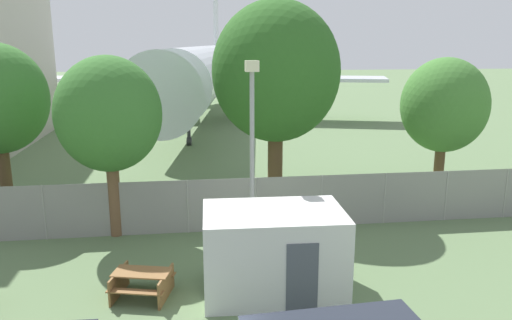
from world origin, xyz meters
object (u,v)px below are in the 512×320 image
(tree_near_hangar, at_px, (109,115))
(tree_left_of_cabin, at_px, (444,106))
(airplane, at_px, (204,72))
(tree_behind_benches, at_px, (276,72))
(portable_cabin, at_px, (274,251))
(picnic_bench_near_cabin, at_px, (142,281))

(tree_near_hangar, height_order, tree_left_of_cabin, tree_near_hangar)
(tree_near_hangar, bearing_deg, airplane, 81.25)
(tree_near_hangar, distance_m, tree_behind_benches, 7.55)
(portable_cabin, relative_size, tree_left_of_cabin, 0.63)
(airplane, distance_m, tree_near_hangar, 27.08)
(airplane, bearing_deg, tree_behind_benches, 13.76)
(tree_near_hangar, bearing_deg, tree_behind_benches, 28.51)
(picnic_bench_near_cabin, xyz_separation_m, tree_near_hangar, (-1.37, 4.83, 4.01))
(tree_near_hangar, bearing_deg, picnic_bench_near_cabin, -74.21)
(airplane, height_order, tree_left_of_cabin, airplane)
(portable_cabin, bearing_deg, tree_behind_benches, 82.03)
(picnic_bench_near_cabin, bearing_deg, airplane, 85.02)
(tree_near_hangar, height_order, tree_behind_benches, tree_behind_benches)
(airplane, bearing_deg, tree_near_hangar, -0.97)
(picnic_bench_near_cabin, relative_size, tree_behind_benches, 0.21)
(portable_cabin, bearing_deg, tree_left_of_cabin, 43.84)
(airplane, bearing_deg, portable_cabin, 9.46)
(airplane, xyz_separation_m, tree_left_of_cabin, (10.09, -23.53, -0.21))
(airplane, distance_m, tree_left_of_cabin, 25.60)
(picnic_bench_near_cabin, relative_size, tree_near_hangar, 0.28)
(portable_cabin, height_order, tree_near_hangar, tree_near_hangar)
(portable_cabin, height_order, tree_left_of_cabin, tree_left_of_cabin)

